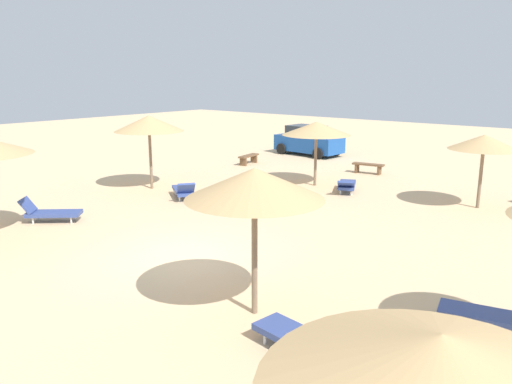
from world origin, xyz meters
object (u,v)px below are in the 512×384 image
object	(u,v)px
parasol_1	(439,364)
lounger_6	(183,190)
lounger_3	(305,339)
parasol_4	(316,129)
lounger_2	(495,315)
bench_2	(249,158)
bench_1	(368,167)
lounger_4	(347,185)
lounger_5	(49,212)
parasol_0	(484,142)
parked_car	(308,141)
parasol_6	(149,124)
parasol_3	(254,184)

from	to	relation	value
parasol_1	lounger_6	xyz separation A→B (m)	(-12.92, 8.92, -1.98)
lounger_3	lounger_6	distance (m)	11.73
parasol_4	lounger_2	size ratio (longest dim) A/B	1.46
parasol_4	bench_2	size ratio (longest dim) A/B	1.87
lounger_3	bench_1	distance (m)	16.75
lounger_3	lounger_4	xyz separation A→B (m)	(-5.53, 11.22, -0.00)
lounger_5	lounger_6	distance (m)	5.02
bench_2	parasol_4	bearing A→B (deg)	-21.50
bench_2	parasol_1	bearing A→B (deg)	-45.76
parasol_0	parked_car	xyz separation A→B (m)	(-11.48, 6.32, -1.53)
parasol_1	parasol_6	xyz separation A→B (m)	(-15.24, 9.27, 0.40)
lounger_6	lounger_5	bearing A→B (deg)	-101.39
parasol_4	parasol_6	world-z (taller)	parasol_6
parasol_4	lounger_6	distance (m)	6.18
lounger_2	parasol_0	bearing A→B (deg)	107.87
parasol_6	parasol_0	bearing A→B (deg)	25.04
lounger_2	lounger_3	bearing A→B (deg)	-127.38
parasol_4	lounger_6	bearing A→B (deg)	-117.00
parasol_0	parasol_6	world-z (taller)	parasol_6
bench_1	parked_car	world-z (taller)	parked_car
parasol_1	lounger_5	size ratio (longest dim) A/B	1.76
lounger_5	parasol_4	bearing A→B (deg)	70.23
parasol_1	lounger_2	world-z (taller)	parasol_1
parasol_6	parked_car	xyz separation A→B (m)	(0.02, 11.70, -1.88)
lounger_6	bench_2	world-z (taller)	lounger_6
parasol_0	parasol_3	xyz separation A→B (m)	(-0.98, -11.36, 0.29)
lounger_2	parasol_3	bearing A→B (deg)	-150.15
lounger_2	lounger_4	xyz separation A→B (m)	(-7.78, 8.28, -0.01)
parasol_4	lounger_2	xyz separation A→B (m)	(9.48, -8.57, -2.12)
lounger_5	parasol_6	bearing A→B (deg)	104.14
lounger_6	bench_2	distance (m)	7.94
lounger_3	bench_1	bearing A→B (deg)	113.60
parasol_0	lounger_5	distance (m)	14.86
parasol_3	parked_car	size ratio (longest dim) A/B	0.72
parasol_1	lounger_2	distance (m)	5.93
parasol_6	bench_2	world-z (taller)	parasol_6
parasol_0	lounger_2	bearing A→B (deg)	-72.13
parasol_0	lounger_2	distance (m)	9.79
parasol_6	parasol_4	bearing A→B (deg)	44.25
parasol_0	lounger_6	distance (m)	11.01
parasol_1	parasol_6	size ratio (longest dim) A/B	1.04
parasol_3	lounger_4	distance (m)	11.46
lounger_4	bench_2	distance (m)	7.70
parasol_3	parked_car	distance (m)	20.65
parasol_6	lounger_2	distance (m)	15.11
lounger_6	parked_car	world-z (taller)	parked_car
lounger_3	parasol_3	bearing A→B (deg)	157.58
parasol_4	lounger_4	world-z (taller)	parasol_4
bench_1	bench_2	size ratio (longest dim) A/B	1.00
bench_2	parked_car	size ratio (longest dim) A/B	0.38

